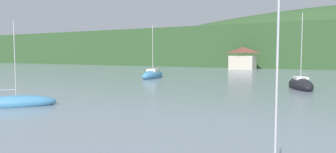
% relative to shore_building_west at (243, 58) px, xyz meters
% --- Properties ---
extents(shore_building_west, '(6.92, 5.14, 6.16)m').
position_rel_shore_building_west_xyz_m(shore_building_west, '(0.00, 0.00, 0.00)').
color(shore_building_west, '#BCB29E').
rests_on(shore_building_west, ground_plane).
extents(sailboat_far_1, '(3.82, 8.50, 9.69)m').
position_rel_shore_building_west_xyz_m(sailboat_far_1, '(-4.57, -39.72, -2.53)').
color(sailboat_far_1, teal).
rests_on(sailboat_far_1, ground_plane).
extents(sailboat_mid_2, '(5.19, 5.63, 7.07)m').
position_rel_shore_building_west_xyz_m(sailboat_mid_2, '(1.81, -70.27, -2.73)').
color(sailboat_mid_2, teal).
rests_on(sailboat_mid_2, ground_plane).
extents(sailboat_far_9, '(4.59, 7.58, 9.48)m').
position_rel_shore_building_west_xyz_m(sailboat_far_9, '(19.89, -45.38, -2.56)').
color(sailboat_far_9, black).
rests_on(sailboat_far_9, ground_plane).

